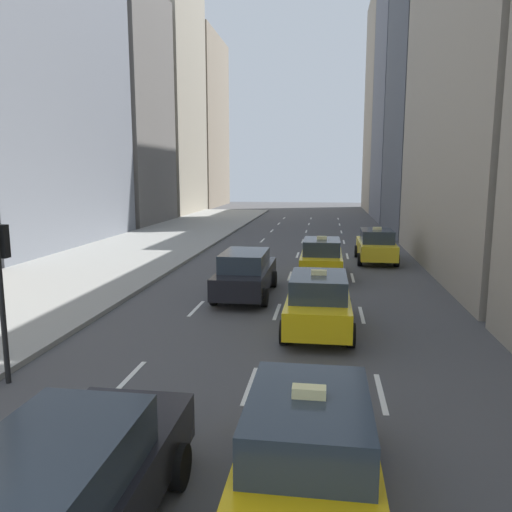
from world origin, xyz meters
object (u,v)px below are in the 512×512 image
(taxi_lead, at_px, (321,257))
(sedan_silver_behind, at_px, (64,495))
(sedan_black_near, at_px, (246,273))
(taxi_third, at_px, (376,245))
(taxi_second, at_px, (308,449))
(traffic_light_pole, at_px, (2,276))
(taxi_fourth, at_px, (318,302))

(taxi_lead, bearing_deg, sedan_silver_behind, -99.18)
(sedan_black_near, bearing_deg, sedan_silver_behind, -90.00)
(taxi_lead, xyz_separation_m, taxi_third, (2.80, 4.26, 0.00))
(taxi_second, bearing_deg, taxi_lead, 90.00)
(sedan_silver_behind, height_order, traffic_light_pole, traffic_light_pole)
(taxi_third, height_order, sedan_silver_behind, taxi_third)
(traffic_light_pole, bearing_deg, taxi_lead, 61.75)
(taxi_lead, relative_size, sedan_black_near, 0.88)
(sedan_silver_behind, bearing_deg, taxi_second, 26.12)
(taxi_lead, relative_size, sedan_silver_behind, 0.91)
(sedan_silver_behind, bearing_deg, traffic_light_pole, 129.67)
(sedan_black_near, distance_m, traffic_light_pole, 9.53)
(sedan_black_near, xyz_separation_m, traffic_light_pole, (-3.95, -8.54, 1.52))
(sedan_silver_behind, bearing_deg, taxi_third, 75.46)
(sedan_black_near, bearing_deg, taxi_fourth, -54.46)
(taxi_third, relative_size, sedan_silver_behind, 0.91)
(taxi_second, xyz_separation_m, taxi_third, (2.80, 20.22, 0.00))
(taxi_lead, distance_m, sedan_silver_behind, 17.55)
(taxi_third, distance_m, sedan_silver_behind, 22.30)
(sedan_silver_behind, xyz_separation_m, traffic_light_pole, (-3.95, 4.76, 1.54))
(taxi_fourth, distance_m, sedan_silver_behind, 9.79)
(taxi_third, bearing_deg, sedan_black_near, -124.05)
(sedan_black_near, height_order, traffic_light_pole, traffic_light_pole)
(taxi_lead, height_order, taxi_third, same)
(traffic_light_pole, bearing_deg, taxi_fourth, 34.39)
(taxi_third, distance_m, taxi_fourth, 12.52)
(taxi_fourth, height_order, sedan_silver_behind, taxi_fourth)
(taxi_fourth, relative_size, sedan_silver_behind, 0.91)
(sedan_black_near, relative_size, traffic_light_pole, 1.39)
(taxi_third, xyz_separation_m, traffic_light_pole, (-9.55, -16.83, 1.53))
(taxi_fourth, xyz_separation_m, sedan_black_near, (-2.80, 3.92, 0.01))
(taxi_fourth, relative_size, traffic_light_pole, 1.22)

